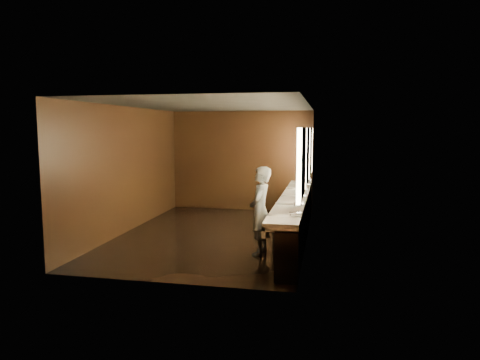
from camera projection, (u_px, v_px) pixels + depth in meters
floor at (214, 235)px, 9.37m from camera, size 6.00×6.00×0.00m
ceiling at (213, 105)px, 9.03m from camera, size 4.00×6.00×0.02m
wall_back at (241, 161)px, 12.12m from camera, size 4.00×0.02×2.80m
wall_front at (161, 191)px, 6.28m from camera, size 4.00×0.02×2.80m
wall_left at (128, 169)px, 9.60m from camera, size 0.02×6.00×2.80m
wall_right at (308, 173)px, 8.81m from camera, size 0.02×6.00×2.80m
sink_counter at (297, 216)px, 8.96m from camera, size 0.55×5.40×1.01m
mirror_band at (307, 156)px, 8.77m from camera, size 0.06×5.03×1.15m
person at (260, 211)px, 7.82m from camera, size 0.44×0.63×1.63m
trash_bin at (282, 235)px, 8.15m from camera, size 0.40×0.40×0.57m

